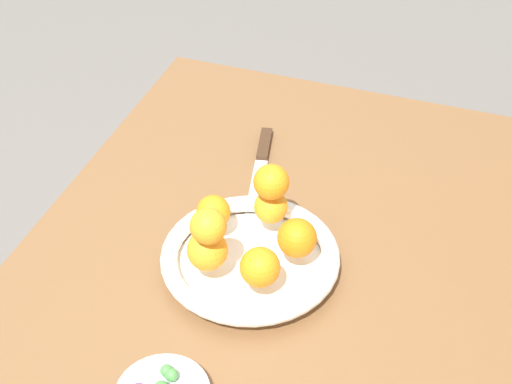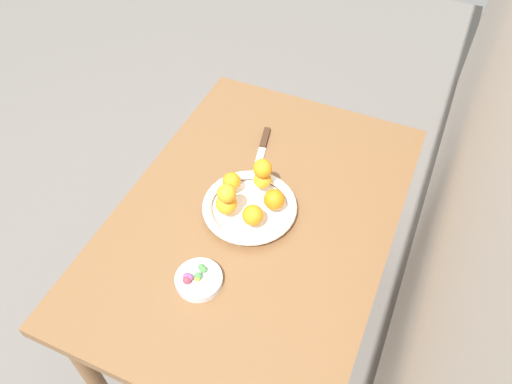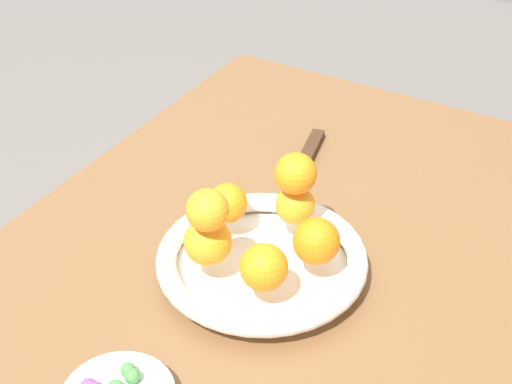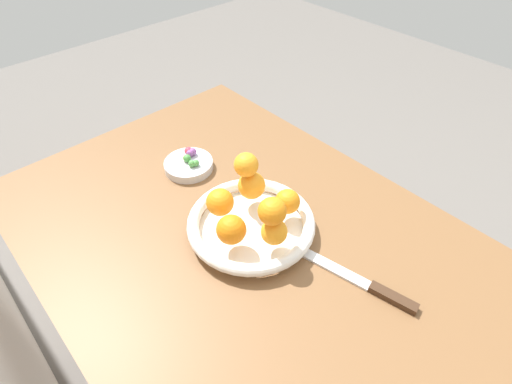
# 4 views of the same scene
# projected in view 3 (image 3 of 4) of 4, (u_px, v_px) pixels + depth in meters

# --- Properties ---
(dining_table) EXTENTS (1.10, 0.76, 0.74)m
(dining_table) POSITION_uv_depth(u_px,v_px,m) (274.00, 329.00, 1.05)
(dining_table) COLOR brown
(dining_table) RESTS_ON ground_plane
(fruit_bowl) EXTENTS (0.27, 0.27, 0.04)m
(fruit_bowl) POSITION_uv_depth(u_px,v_px,m) (263.00, 260.00, 1.00)
(fruit_bowl) COLOR white
(fruit_bowl) RESTS_ON dining_table
(orange_0) EXTENTS (0.06, 0.06, 0.06)m
(orange_0) POSITION_uv_depth(u_px,v_px,m) (316.00, 241.00, 0.95)
(orange_0) COLOR orange
(orange_0) RESTS_ON fruit_bowl
(orange_1) EXTENTS (0.05, 0.05, 0.05)m
(orange_1) POSITION_uv_depth(u_px,v_px,m) (295.00, 205.00, 1.02)
(orange_1) COLOR orange
(orange_1) RESTS_ON fruit_bowl
(orange_2) EXTENTS (0.05, 0.05, 0.05)m
(orange_2) POSITION_uv_depth(u_px,v_px,m) (228.00, 203.00, 1.02)
(orange_2) COLOR orange
(orange_2) RESTS_ON fruit_bowl
(orange_3) EXTENTS (0.06, 0.06, 0.06)m
(orange_3) POSITION_uv_depth(u_px,v_px,m) (208.00, 242.00, 0.95)
(orange_3) COLOR orange
(orange_3) RESTS_ON fruit_bowl
(orange_4) EXTENTS (0.06, 0.06, 0.06)m
(orange_4) POSITION_uv_depth(u_px,v_px,m) (264.00, 267.00, 0.91)
(orange_4) COLOR orange
(orange_4) RESTS_ON fruit_bowl
(orange_5) EXTENTS (0.05, 0.05, 0.05)m
(orange_5) POSITION_uv_depth(u_px,v_px,m) (207.00, 210.00, 0.91)
(orange_5) COLOR orange
(orange_5) RESTS_ON orange_3
(orange_6) EXTENTS (0.05, 0.05, 0.05)m
(orange_6) POSITION_uv_depth(u_px,v_px,m) (296.00, 174.00, 0.98)
(orange_6) COLOR orange
(orange_6) RESTS_ON orange_1
(candy_ball_0) EXTENTS (0.02, 0.02, 0.02)m
(candy_ball_0) POSITION_uv_depth(u_px,v_px,m) (128.00, 370.00, 0.84)
(candy_ball_0) COLOR #4C9947
(candy_ball_0) RESTS_ON candy_dish
(candy_ball_1) EXTENTS (0.02, 0.02, 0.02)m
(candy_ball_1) POSITION_uv_depth(u_px,v_px,m) (132.00, 376.00, 0.83)
(candy_ball_1) COLOR #4C9947
(candy_ball_1) RESTS_ON candy_dish
(knife) EXTENTS (0.26, 0.08, 0.01)m
(knife) POSITION_uv_depth(u_px,v_px,m) (302.00, 168.00, 1.20)
(knife) COLOR #3F2819
(knife) RESTS_ON dining_table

